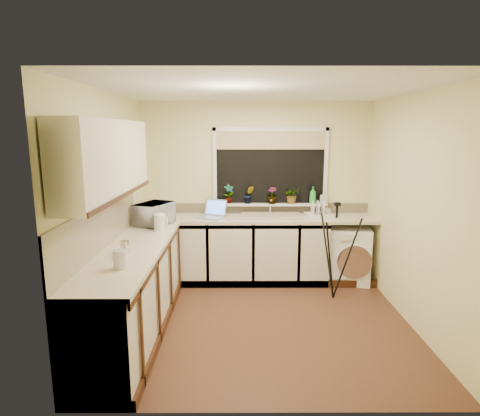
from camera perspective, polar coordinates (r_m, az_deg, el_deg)
name	(u,v)px	position (r m, az deg, el deg)	size (l,w,h in m)	color
floor	(261,319)	(4.61, 2.93, -15.50)	(3.20, 3.20, 0.00)	brown
ceiling	(263,90)	(4.15, 3.27, 16.40)	(3.20, 3.20, 0.00)	white
wall_back	(256,190)	(5.69, 2.24, 2.55)	(3.20, 3.20, 0.00)	beige
wall_front	(274,254)	(2.76, 4.86, -6.51)	(3.20, 3.20, 0.00)	beige
wall_left	(109,211)	(4.42, -18.08, -0.40)	(3.00, 3.00, 0.00)	beige
wall_right	(414,211)	(4.59, 23.44, -0.36)	(3.00, 3.00, 0.00)	beige
base_cabinet_back	(233,250)	(5.57, -1.05, -6.02)	(2.55, 0.60, 0.86)	silver
base_cabinet_left	(134,294)	(4.29, -14.78, -11.68)	(0.54, 2.40, 0.86)	silver
worktop_back	(256,218)	(5.46, 2.35, -1.49)	(3.20, 0.60, 0.04)	beige
worktop_left	(132,251)	(4.14, -15.08, -5.91)	(0.60, 2.40, 0.04)	beige
upper_cabinet	(107,159)	(3.88, -18.34, 6.65)	(0.28, 1.90, 0.70)	silver
splashback_left	(101,227)	(4.16, -19.09, -2.56)	(0.02, 2.40, 0.45)	beige
splashback_back	(256,208)	(5.72, 2.23, 0.01)	(3.20, 0.02, 0.14)	beige
window_glass	(270,167)	(5.65, 4.31, 5.79)	(1.50, 0.02, 1.00)	black
window_blind	(271,140)	(5.61, 4.38, 9.58)	(1.50, 0.02, 0.25)	tan
windowsill	(270,204)	(5.67, 4.28, 0.54)	(1.60, 0.14, 0.03)	white
sink	(271,216)	(5.46, 4.45, -1.15)	(0.82, 0.46, 0.03)	tan
faucet	(270,206)	(5.62, 4.32, 0.30)	(0.03, 0.03, 0.24)	silver
washing_machine	(349,254)	(5.76, 15.21, -6.33)	(0.54, 0.52, 0.76)	white
laptop	(213,213)	(5.44, -3.89, -0.68)	(0.42, 0.41, 0.23)	#9E9FA6
kettle	(160,222)	(4.81, -11.32, -2.03)	(0.14, 0.14, 0.18)	silver
dish_rack	(319,215)	(5.53, 11.12, -1.04)	(0.35, 0.26, 0.05)	beige
tripod	(335,251)	(5.07, 13.36, -5.96)	(0.60, 0.60, 1.21)	black
glass_jug	(120,259)	(3.57, -16.72, -7.01)	(0.11, 0.11, 0.16)	#B5BBC1
steel_jar	(125,247)	(4.01, -15.99, -5.33)	(0.09, 0.09, 0.12)	silver
microwave	(154,214)	(5.12, -12.10, -0.80)	(0.49, 0.33, 0.27)	white
plant_a	(229,194)	(5.62, -1.56, 2.04)	(0.14, 0.10, 0.27)	#999999
plant_b	(249,195)	(5.60, 1.26, 1.90)	(0.14, 0.11, 0.25)	#999999
plant_c	(272,195)	(5.61, 4.57, 1.81)	(0.13, 0.13, 0.24)	#999999
plant_d	(292,195)	(5.66, 7.38, 1.82)	(0.21, 0.18, 0.23)	#999999
soap_bottle_green	(313,195)	(5.71, 10.29, 1.83)	(0.09, 0.09, 0.24)	green
soap_bottle_clear	(324,197)	(5.72, 11.84, 1.50)	(0.08, 0.08, 0.18)	#999999
cup_back	(326,212)	(5.67, 12.17, -0.53)	(0.13, 0.13, 0.10)	beige
cup_left	(122,254)	(3.86, -16.43, -6.27)	(0.09, 0.09, 0.08)	beige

